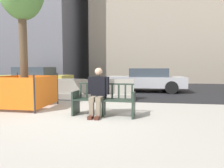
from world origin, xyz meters
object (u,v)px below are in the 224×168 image
seated_person (98,91)px  jersey_barrier_centre (110,91)px  street_bench (104,101)px  car_sedan_mid (146,80)px  car_taxi_near (37,77)px  jersey_barrier_left (66,91)px  construction_fence (25,91)px

seated_person → jersey_barrier_centre: seated_person is taller
street_bench → jersey_barrier_centre: street_bench is taller
jersey_barrier_centre → car_sedan_mid: (1.51, 2.95, 0.31)m
jersey_barrier_centre → car_taxi_near: car_taxi_near is taller
jersey_barrier_centre → jersey_barrier_left: 1.86m
jersey_barrier_left → car_taxi_near: bearing=132.0°
jersey_barrier_centre → car_taxi_near: 6.80m
jersey_barrier_left → car_taxi_near: (-3.63, 4.04, 0.34)m
jersey_barrier_left → construction_fence: bearing=-107.7°
street_bench → seated_person: seated_person is taller
jersey_barrier_centre → car_taxi_near: (-5.49, 3.99, 0.34)m
seated_person → street_bench: bearing=17.0°
construction_fence → car_taxi_near: bearing=116.4°
construction_fence → car_sedan_mid: bearing=51.3°
jersey_barrier_centre → construction_fence: 3.24m
street_bench → construction_fence: construction_fence is taller
seated_person → construction_fence: seated_person is taller
construction_fence → car_sedan_mid: 6.42m
street_bench → jersey_barrier_left: 3.46m
jersey_barrier_centre → jersey_barrier_left: same height
construction_fence → car_sedan_mid: size_ratio=0.39×
seated_person → jersey_barrier_left: 3.42m
street_bench → jersey_barrier_centre: size_ratio=0.85×
car_sedan_mid → construction_fence: bearing=-128.7°
street_bench → jersey_barrier_left: bearing=128.5°
construction_fence → jersey_barrier_left: bearing=72.3°
seated_person → car_taxi_near: 8.82m
street_bench → car_sedan_mid: bearing=78.0°
jersey_barrier_centre → construction_fence: bearing=-140.5°
street_bench → car_taxi_near: (-5.79, 6.75, 0.28)m
seated_person → car_taxi_near: bearing=129.7°
construction_fence → car_sedan_mid: (4.01, 5.01, 0.08)m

